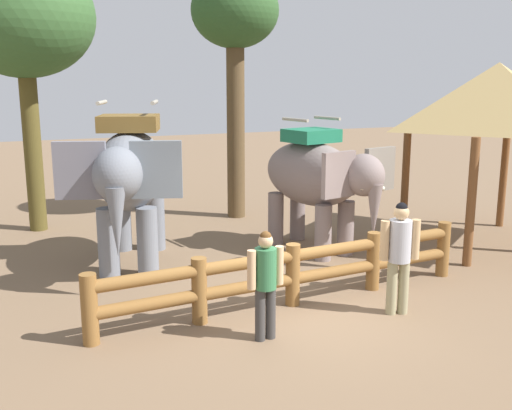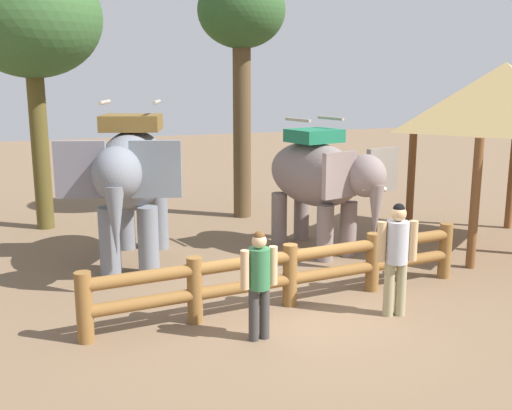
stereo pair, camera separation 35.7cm
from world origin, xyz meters
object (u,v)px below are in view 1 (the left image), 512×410
at_px(tourist_man_in_blue, 399,250).
at_px(tree_back_center, 23,19).
at_px(log_fence, 293,270).
at_px(tourist_woman_in_black, 266,278).
at_px(thatched_shelter, 497,98).
at_px(elephant_center, 317,178).
at_px(tree_far_left, 235,22).
at_px(elephant_near_left, 130,175).

relative_size(tourist_man_in_blue, tree_back_center, 0.28).
height_order(log_fence, tourist_man_in_blue, tourist_man_in_blue).
height_order(tourist_woman_in_black, thatched_shelter, thatched_shelter).
relative_size(tourist_man_in_blue, thatched_shelter, 0.44).
bearing_deg(elephant_center, log_fence, -125.33).
bearing_deg(log_fence, elephant_center, 54.67).
xyz_separation_m(elephant_center, tree_far_left, (-0.41, 3.80, 3.48)).
xyz_separation_m(log_fence, thatched_shelter, (5.75, 1.68, 2.69)).
bearing_deg(tree_back_center, elephant_near_left, -67.50).
distance_m(log_fence, tourist_woman_in_black, 1.47).
height_order(elephant_near_left, tourist_woman_in_black, elephant_near_left).
bearing_deg(tourist_man_in_blue, tourist_woman_in_black, -178.44).
bearing_deg(elephant_near_left, log_fence, -57.63).
distance_m(elephant_center, thatched_shelter, 4.32).
distance_m(tourist_woman_in_black, tree_back_center, 9.43).
xyz_separation_m(log_fence, tree_back_center, (-3.60, 7.01, 4.45)).
bearing_deg(tourist_woman_in_black, log_fence, 47.71).
relative_size(elephant_center, tourist_man_in_blue, 1.89).
distance_m(elephant_center, tourist_man_in_blue, 3.72).
distance_m(thatched_shelter, tree_far_left, 6.66).
bearing_deg(tree_far_left, elephant_center, -83.91).
xyz_separation_m(thatched_shelter, tree_back_center, (-9.35, 5.33, 1.76)).
relative_size(log_fence, elephant_center, 1.99).
xyz_separation_m(log_fence, tourist_woman_in_black, (-0.96, -1.06, 0.33)).
xyz_separation_m(tourist_man_in_blue, thatched_shelter, (4.37, 2.68, 2.23)).
bearing_deg(tree_back_center, tourist_man_in_blue, -58.09).
bearing_deg(tourist_man_in_blue, log_fence, 144.30).
height_order(log_fence, tree_back_center, tree_back_center).
xyz_separation_m(tourist_woman_in_black, tree_far_left, (2.43, 7.51, 4.17)).
distance_m(log_fence, thatched_shelter, 6.57).
distance_m(tourist_woman_in_black, thatched_shelter, 7.62).
height_order(elephant_center, tree_back_center, tree_back_center).
height_order(elephant_near_left, tourist_man_in_blue, elephant_near_left).
bearing_deg(tourist_woman_in_black, thatched_shelter, 22.21).
bearing_deg(elephant_near_left, thatched_shelter, -10.90).
height_order(tourist_man_in_blue, thatched_shelter, thatched_shelter).
bearing_deg(tourist_woman_in_black, tree_back_center, 108.14).
bearing_deg(tourist_man_in_blue, thatched_shelter, 31.49).
bearing_deg(thatched_shelter, elephant_near_left, 169.10).
bearing_deg(elephant_center, elephant_near_left, 172.25).
xyz_separation_m(log_fence, tree_far_left, (1.47, 6.45, 4.50)).
distance_m(elephant_near_left, tree_back_center, 5.24).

